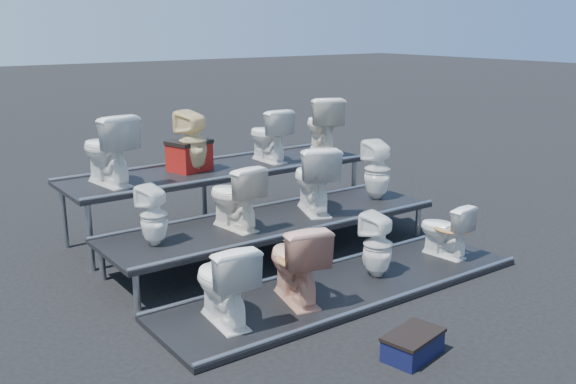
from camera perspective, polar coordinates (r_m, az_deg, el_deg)
ground at (r=7.87m, az=-1.15°, el=-5.66°), size 80.00×80.00×0.00m
tier_front at (r=6.90m, az=5.04°, el=-8.47°), size 4.20×1.20×0.06m
tier_mid at (r=7.79m, az=-1.16°, el=-4.08°), size 4.20×1.20×0.46m
tier_back at (r=8.79m, az=-5.98°, el=-0.60°), size 4.20×1.20×0.86m
toilet_0 at (r=5.95m, az=-5.78°, el=-7.96°), size 0.51×0.81×0.79m
toilet_1 at (r=6.36m, az=0.69°, el=-6.19°), size 0.63×0.89×0.82m
toilet_2 at (r=7.06m, az=7.97°, el=-4.68°), size 0.38×0.38×0.71m
toilet_3 at (r=7.82m, az=13.75°, el=-3.27°), size 0.43×0.67×0.65m
toilet_4 at (r=6.91m, az=-11.85°, el=-2.07°), size 0.35×0.36×0.65m
toilet_5 at (r=7.33m, az=-4.81°, el=-0.40°), size 0.50×0.78×0.75m
toilet_6 at (r=7.94m, az=2.29°, el=1.22°), size 0.75×0.96×0.86m
toilet_7 at (r=8.64m, az=7.95°, el=1.96°), size 0.42×0.43×0.79m
toilet_8 at (r=7.97m, az=-15.77°, el=3.68°), size 0.58×0.90×0.86m
toilet_9 at (r=8.43m, az=-8.45°, el=4.45°), size 0.46×0.46×0.80m
toilet_10 at (r=9.02m, az=-1.76°, el=5.10°), size 0.43×0.74×0.75m
toilet_11 at (r=9.58m, az=3.08°, el=5.98°), size 0.77×0.96×0.85m
red_crate at (r=8.56m, az=-8.75°, el=3.07°), size 0.58×0.51×0.35m
step_stool at (r=5.69m, az=11.03°, el=-13.32°), size 0.58×0.41×0.19m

